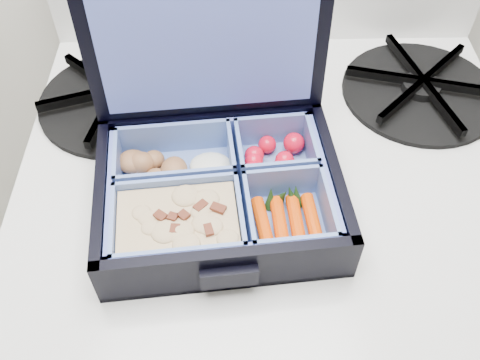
{
  "coord_description": "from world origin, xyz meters",
  "views": [
    {
      "loc": [
        -0.28,
        1.31,
        1.27
      ],
      "look_at": [
        -0.27,
        1.65,
        0.87
      ],
      "focal_mm": 40.0,
      "sensor_mm": 36.0,
      "label": 1
    }
  ],
  "objects_px": {
    "bento_box": "(220,193)",
    "burner_grate": "(422,85)",
    "stove": "(263,325)",
    "fork": "(255,119)"
  },
  "relations": [
    {
      "from": "bento_box",
      "to": "fork",
      "type": "bearing_deg",
      "value": 67.24
    },
    {
      "from": "stove",
      "to": "bento_box",
      "type": "bearing_deg",
      "value": -133.24
    },
    {
      "from": "stove",
      "to": "burner_grate",
      "type": "bearing_deg",
      "value": 30.66
    },
    {
      "from": "stove",
      "to": "bento_box",
      "type": "relative_size",
      "value": 3.59
    },
    {
      "from": "stove",
      "to": "burner_grate",
      "type": "height_order",
      "value": "burner_grate"
    },
    {
      "from": "stove",
      "to": "fork",
      "type": "distance_m",
      "value": 0.43
    },
    {
      "from": "stove",
      "to": "fork",
      "type": "relative_size",
      "value": 5.08
    },
    {
      "from": "bento_box",
      "to": "burner_grate",
      "type": "xyz_separation_m",
      "value": [
        0.24,
        0.17,
        -0.01
      ]
    },
    {
      "from": "bento_box",
      "to": "fork",
      "type": "height_order",
      "value": "bento_box"
    },
    {
      "from": "burner_grate",
      "to": "fork",
      "type": "xyz_separation_m",
      "value": [
        -0.2,
        -0.04,
        -0.01
      ]
    }
  ]
}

